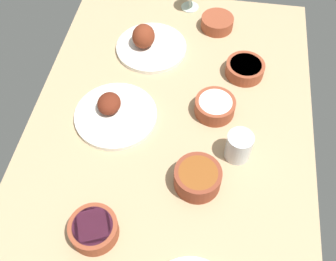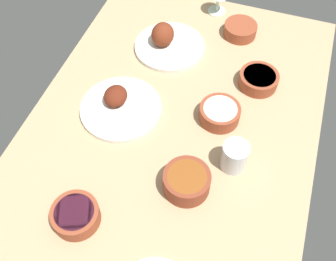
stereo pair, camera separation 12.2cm
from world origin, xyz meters
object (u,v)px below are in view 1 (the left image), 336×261
bowl_onions (94,229)px  bowl_cream (215,106)px  plate_near_viewer (114,113)px  plate_center_main (148,43)px  water_tumbler (239,146)px  bowl_soup (198,178)px  bowl_potatoes (217,22)px  bowl_sauce (245,68)px

bowl_onions → bowl_cream: bearing=-31.3°
plate_near_viewer → bowl_onions: 39.29cm
plate_center_main → water_tumbler: (-40.96, -34.44, 2.11)cm
plate_near_viewer → bowl_soup: bearing=-125.0°
bowl_onions → bowl_cream: same height
bowl_soup → water_tumbler: water_tumbler is taller
bowl_cream → water_tumbler: (-15.31, -8.11, 1.82)cm
bowl_cream → water_tumbler: size_ratio=1.39×
bowl_potatoes → water_tumbler: water_tumbler is taller
plate_center_main → bowl_onions: size_ratio=1.98×
bowl_cream → bowl_potatoes: size_ratio=1.06×
plate_near_viewer → bowl_soup: size_ratio=1.97×
bowl_cream → plate_center_main: bearing=45.8°
bowl_onions → bowl_soup: bearing=-53.1°
plate_near_viewer → bowl_sauce: size_ratio=2.00×
plate_center_main → bowl_potatoes: bearing=-56.9°
bowl_onions → water_tumbler: water_tumbler is taller
plate_near_viewer → bowl_cream: bearing=-78.3°
plate_near_viewer → bowl_onions: size_ratio=2.05×
bowl_onions → bowl_soup: size_ratio=0.96×
bowl_sauce → water_tumbler: 33.78cm
bowl_cream → bowl_soup: bearing=174.4°
plate_center_main → bowl_soup: plate_center_main is taller
bowl_potatoes → bowl_sauce: 25.40cm
water_tumbler → bowl_potatoes: bearing=10.8°
plate_near_viewer → bowl_cream: (6.53, -31.58, 1.22)cm
bowl_onions → bowl_sauce: 73.70cm
plate_near_viewer → bowl_potatoes: plate_near_viewer is taller
bowl_cream → bowl_sauce: 20.40cm
bowl_soup → bowl_potatoes: bearing=0.0°
bowl_soup → bowl_cream: bowl_soup is taller
bowl_potatoes → bowl_sauce: size_ratio=0.92×
bowl_onions → water_tumbler: 46.95cm
bowl_cream → bowl_sauce: bearing=-25.6°
plate_center_main → bowl_cream: bearing=-134.2°
plate_center_main → bowl_cream: size_ratio=1.98×
plate_center_main → plate_near_viewer: 32.62cm
bowl_soup → water_tumbler: size_ratio=1.44×
bowl_potatoes → water_tumbler: 57.44cm
bowl_potatoes → bowl_cream: bearing=-176.3°
plate_near_viewer → bowl_onions: plate_near_viewer is taller
bowl_sauce → bowl_cream: bearing=154.4°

